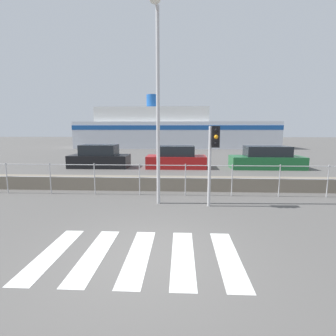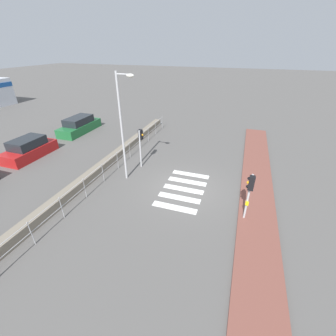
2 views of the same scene
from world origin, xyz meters
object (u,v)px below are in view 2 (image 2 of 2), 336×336
(traffic_light_far, at_px, (141,140))
(streetlamp, at_px, (123,118))
(traffic_light_near, at_px, (250,189))
(parked_car_red, at_px, (29,149))
(parked_car_green, at_px, (79,126))

(traffic_light_far, bearing_deg, streetlamp, 177.48)
(traffic_light_near, relative_size, streetlamp, 0.40)
(traffic_light_far, bearing_deg, parked_car_red, 98.88)
(traffic_light_near, xyz_separation_m, streetlamp, (1.76, 7.06, 2.06))
(parked_car_red, xyz_separation_m, parked_car_green, (5.85, 0.00, 0.00))
(parked_car_red, bearing_deg, traffic_light_near, -98.08)
(traffic_light_near, bearing_deg, parked_car_green, 62.70)
(traffic_light_near, height_order, streetlamp, streetlamp)
(traffic_light_near, distance_m, traffic_light_far, 7.84)
(traffic_light_far, relative_size, parked_car_red, 0.68)
(streetlamp, bearing_deg, parked_car_red, 86.96)
(streetlamp, xyz_separation_m, parked_car_green, (6.30, 8.56, -3.28))
(streetlamp, distance_m, parked_car_green, 11.12)
(traffic_light_near, xyz_separation_m, traffic_light_far, (3.57, 6.99, 0.09))
(parked_car_red, height_order, parked_car_green, parked_car_green)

